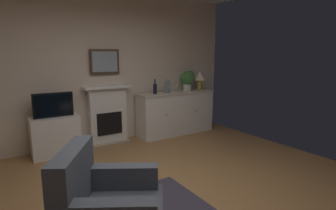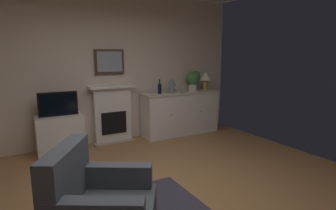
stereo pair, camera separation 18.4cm
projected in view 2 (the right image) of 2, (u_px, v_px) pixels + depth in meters
The scene contains 14 objects.
ground_plane at pixel (167, 209), 3.07m from camera, with size 5.81×5.30×0.10m, color #9E7042.
wall_rear at pixel (98, 69), 5.05m from camera, with size 5.81×0.06×2.81m, color beige.
fireplace_unit at pixel (112, 114), 5.19m from camera, with size 0.87×0.30×1.10m.
framed_picture at pixel (110, 62), 5.05m from camera, with size 0.55×0.04×0.45m.
sideboard_cabinet at pixel (181, 113), 5.75m from camera, with size 1.69×0.49×0.89m.
table_lamp at pixel (205, 77), 5.92m from camera, with size 0.26×0.26×0.40m.
wine_bottle at pixel (160, 88), 5.41m from camera, with size 0.08×0.08×0.29m.
wine_glass_left at pixel (176, 86), 5.64m from camera, with size 0.07×0.07×0.16m.
wine_glass_center at pixel (182, 86), 5.67m from camera, with size 0.07×0.07×0.16m.
vase_decorative at pixel (172, 86), 5.48m from camera, with size 0.11×0.11×0.28m.
tv_cabinet at pixel (60, 134), 4.62m from camera, with size 0.75×0.42×0.66m.
tv_set at pixel (58, 104), 4.51m from camera, with size 0.62×0.07×0.40m.
potted_plant_small at pixel (193, 79), 5.82m from camera, with size 0.30×0.30×0.43m.
armchair at pixel (99, 208), 2.30m from camera, with size 1.08×1.07×0.92m.
Camera 2 is at (-1.37, -2.45, 1.66)m, focal length 29.10 mm.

